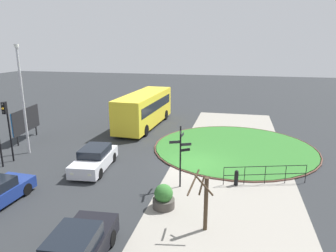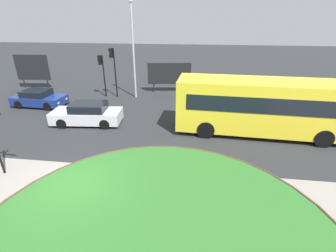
# 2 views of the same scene
# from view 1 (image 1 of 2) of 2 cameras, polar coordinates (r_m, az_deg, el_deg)

# --- Properties ---
(ground) EXTENTS (120.00, 120.00, 0.00)m
(ground) POSITION_cam_1_polar(r_m,az_deg,el_deg) (20.75, 5.17, -7.10)
(ground) COLOR #282B2D
(sidewalk_paving) EXTENTS (32.00, 7.58, 0.02)m
(sidewalk_paving) POSITION_cam_1_polar(r_m,az_deg,el_deg) (20.61, 11.33, -7.48)
(sidewalk_paving) COLOR gray
(sidewalk_paving) RESTS_ON ground
(grass_island) EXTENTS (12.01, 12.01, 0.10)m
(grass_island) POSITION_cam_1_polar(r_m,az_deg,el_deg) (24.29, 12.11, -3.91)
(grass_island) COLOR #2D6B28
(grass_island) RESTS_ON ground
(grass_kerb_ring) EXTENTS (12.32, 12.32, 0.11)m
(grass_kerb_ring) POSITION_cam_1_polar(r_m,az_deg,el_deg) (24.29, 12.11, -3.90)
(grass_kerb_ring) COLOR brown
(grass_kerb_ring) RESTS_ON ground
(signpost_directional) EXTENTS (1.42, 1.14, 3.55)m
(signpost_directional) POSITION_cam_1_polar(r_m,az_deg,el_deg) (16.86, 2.39, -4.65)
(signpost_directional) COLOR black
(signpost_directional) RESTS_ON ground
(bollard_foreground) EXTENTS (0.23, 0.23, 0.92)m
(bollard_foreground) POSITION_cam_1_polar(r_m,az_deg,el_deg) (18.05, 12.50, -9.29)
(bollard_foreground) COLOR black
(bollard_foreground) RESTS_ON ground
(railing_grass_edge) EXTENTS (1.42, 4.63, 1.10)m
(railing_grass_edge) POSITION_cam_1_polar(r_m,az_deg,el_deg) (18.54, 17.53, -8.20)
(railing_grass_edge) COLOR black
(railing_grass_edge) RESTS_ON ground
(bus_yellow) EXTENTS (9.89, 3.07, 3.20)m
(bus_yellow) POSITION_cam_1_polar(r_m,az_deg,el_deg) (29.73, -4.40, 3.20)
(bus_yellow) COLOR yellow
(bus_yellow) RESTS_ON ground
(car_near_lane) EXTENTS (4.63, 2.07, 1.50)m
(car_near_lane) POSITION_cam_1_polar(r_m,az_deg,el_deg) (12.20, -16.64, -21.39)
(car_near_lane) COLOR black
(car_near_lane) RESTS_ON ground
(car_far_lane) EXTENTS (4.54, 2.14, 1.41)m
(car_far_lane) POSITION_cam_1_polar(r_m,az_deg,el_deg) (20.34, -13.40, -5.92)
(car_far_lane) COLOR silver
(car_far_lane) RESTS_ON ground
(traffic_light_far) EXTENTS (0.49, 0.28, 4.14)m
(traffic_light_far) POSITION_cam_1_polar(r_m,az_deg,el_deg) (22.83, -27.65, 1.21)
(traffic_light_far) COLOR black
(traffic_light_far) RESTS_ON ground
(lamppost_tall) EXTENTS (0.32, 0.32, 7.75)m
(lamppost_tall) POSITION_cam_1_polar(r_m,az_deg,el_deg) (24.02, -25.27, 4.90)
(lamppost_tall) COLOR #B7B7BC
(lamppost_tall) RESTS_ON ground
(billboard_left) EXTENTS (3.94, 0.67, 2.69)m
(billboard_left) POSITION_cam_1_polar(r_m,az_deg,el_deg) (27.84, -24.77, 0.96)
(billboard_left) COLOR black
(billboard_left) RESTS_ON ground
(planter_near_signpost) EXTENTS (1.08, 1.08, 1.23)m
(planter_near_signpost) POSITION_cam_1_polar(r_m,az_deg,el_deg) (15.39, -0.83, -13.08)
(planter_near_signpost) COLOR #47423D
(planter_near_signpost) RESTS_ON ground
(street_tree_bare) EXTENTS (1.28, 1.13, 2.70)m
(street_tree_bare) POSITION_cam_1_polar(r_m,az_deg,el_deg) (13.45, 6.73, -13.42)
(street_tree_bare) COLOR #423323
(street_tree_bare) RESTS_ON ground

